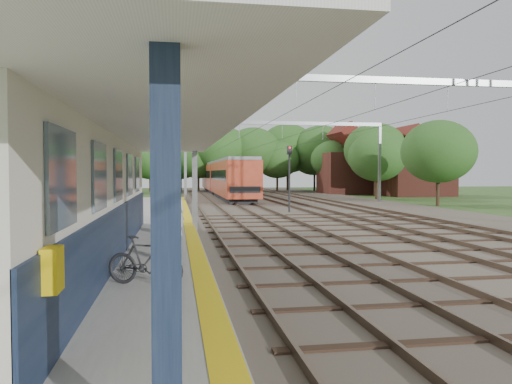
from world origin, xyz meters
TOP-DOWN VIEW (x-y plane):
  - ballast_bed at (4.00, 30.00)m, footprint 18.00×90.00m
  - platform at (-7.50, 14.00)m, footprint 5.00×52.00m
  - yellow_stripe at (-5.25, 14.00)m, footprint 0.45×52.00m
  - station_building at (-8.88, 7.00)m, footprint 3.41×18.00m
  - canopy at (-7.77, 6.00)m, footprint 6.40×20.00m
  - rail_tracks at (1.50, 30.00)m, footprint 11.80×88.00m
  - catenary_system at (3.39, 25.28)m, footprint 17.22×88.00m
  - tree_band at (3.84, 57.12)m, footprint 31.72×30.88m
  - house_near at (21.00, 46.00)m, footprint 7.00×6.12m
  - house_far at (16.00, 52.00)m, footprint 8.00×6.12m
  - person at (-5.81, 11.43)m, footprint 0.70×0.55m
  - bicycle at (-6.44, 3.44)m, footprint 1.70×1.11m
  - train at (-0.50, 49.33)m, footprint 2.87×35.78m
  - signal_post at (1.35, 24.26)m, footprint 0.30×0.26m

SIDE VIEW (x-z plane):
  - ballast_bed at x=4.00m, z-range 0.00..0.10m
  - platform at x=-7.50m, z-range 0.00..0.35m
  - rail_tracks at x=1.50m, z-range 0.10..0.25m
  - yellow_stripe at x=-5.25m, z-range 0.35..0.36m
  - bicycle at x=-6.44m, z-range 0.35..1.35m
  - person at x=-5.81m, z-range 0.35..2.04m
  - station_building at x=-8.88m, z-range 0.34..3.74m
  - train at x=-0.50m, z-range 0.22..4.00m
  - signal_post at x=1.35m, z-range 0.55..4.87m
  - house_near at x=21.00m, z-range -0.96..6.93m
  - house_far at x=16.00m, z-range -1.09..7.56m
  - canopy at x=-7.77m, z-range 1.92..5.36m
  - tree_band at x=3.84m, z-range 0.51..9.33m
  - catenary_system at x=3.39m, z-range 2.01..9.01m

